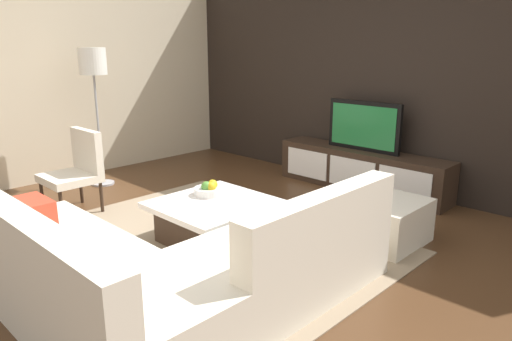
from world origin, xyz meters
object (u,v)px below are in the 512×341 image
(television, at_px, (364,126))
(accent_chair_near, at_px, (78,166))
(floor_lamp, at_px, (93,70))
(ottoman, at_px, (381,220))
(media_console, at_px, (361,170))
(coffee_table, at_px, (214,220))
(sectional_couch, at_px, (165,268))
(fruit_bowl, at_px, (209,189))

(television, distance_m, accent_chair_near, 3.29)
(accent_chair_near, distance_m, floor_lamp, 1.37)
(ottoman, bearing_deg, accent_chair_near, -151.01)
(media_console, xyz_separation_m, television, (0.00, 0.00, 0.55))
(accent_chair_near, xyz_separation_m, ottoman, (2.75, 1.52, -0.29))
(television, relative_size, coffee_table, 0.98)
(sectional_couch, bearing_deg, media_console, 98.78)
(television, relative_size, floor_lamp, 0.56)
(sectional_couch, distance_m, accent_chair_near, 2.33)
(sectional_couch, distance_m, ottoman, 2.08)
(floor_lamp, bearing_deg, coffee_table, -4.58)
(media_console, relative_size, coffee_table, 2.25)
(fruit_bowl, bearing_deg, television, 82.81)
(sectional_couch, relative_size, coffee_table, 2.41)
(television, bearing_deg, sectional_couch, -81.22)
(coffee_table, bearing_deg, floor_lamp, 175.42)
(television, bearing_deg, accent_chair_near, -122.68)
(fruit_bowl, bearing_deg, media_console, 82.81)
(coffee_table, bearing_deg, media_console, 87.51)
(sectional_couch, relative_size, fruit_bowl, 8.42)
(sectional_couch, height_order, ottoman, sectional_couch)
(media_console, height_order, accent_chair_near, accent_chair_near)
(television, height_order, coffee_table, television)
(coffee_table, bearing_deg, accent_chair_near, -164.65)
(media_console, height_order, television, television)
(media_console, relative_size, sectional_couch, 0.93)
(television, relative_size, ottoman, 1.37)
(sectional_couch, xyz_separation_m, floor_lamp, (-3.01, 1.15, 1.16))
(television, height_order, fruit_bowl, television)
(television, xyz_separation_m, ottoman, (0.98, -1.23, -0.60))
(accent_chair_near, relative_size, floor_lamp, 0.51)
(coffee_table, distance_m, ottoman, 1.52)
(accent_chair_near, distance_m, fruit_bowl, 1.59)
(accent_chair_near, xyz_separation_m, fruit_bowl, (1.49, 0.56, -0.06))
(ottoman, xyz_separation_m, fruit_bowl, (-1.26, -0.97, 0.23))
(media_console, xyz_separation_m, fruit_bowl, (-0.28, -2.20, 0.18))
(sectional_couch, xyz_separation_m, fruit_bowl, (-0.78, 1.06, 0.15))
(coffee_table, height_order, floor_lamp, floor_lamp)
(coffee_table, bearing_deg, ottoman, 44.56)
(sectional_couch, bearing_deg, fruit_bowl, 126.37)
(accent_chair_near, relative_size, ottoman, 1.24)
(ottoman, bearing_deg, television, 128.58)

